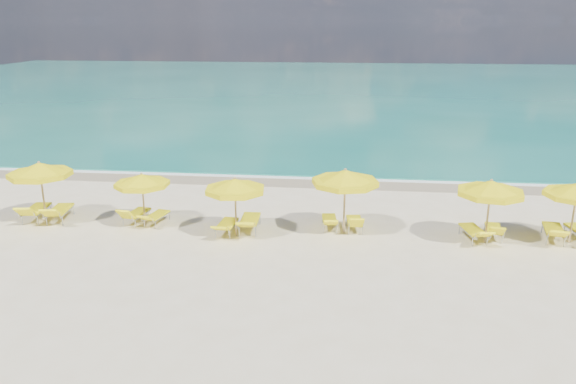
# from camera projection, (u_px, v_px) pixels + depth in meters

# --- Properties ---
(ground_plane) EXTENTS (120.00, 120.00, 0.00)m
(ground_plane) POSITION_uv_depth(u_px,v_px,m) (283.00, 235.00, 20.65)
(ground_plane) COLOR beige
(ocean) EXTENTS (120.00, 80.00, 0.30)m
(ocean) POSITION_uv_depth(u_px,v_px,m) (332.00, 88.00, 66.26)
(ocean) COLOR #126959
(ocean) RESTS_ON ground
(wet_sand_band) EXTENTS (120.00, 2.60, 0.01)m
(wet_sand_band) POSITION_uv_depth(u_px,v_px,m) (301.00, 181.00, 27.68)
(wet_sand_band) COLOR tan
(wet_sand_band) RESTS_ON ground
(foam_line) EXTENTS (120.00, 1.20, 0.03)m
(foam_line) POSITION_uv_depth(u_px,v_px,m) (303.00, 176.00, 28.44)
(foam_line) COLOR white
(foam_line) RESTS_ON ground
(whitecap_near) EXTENTS (14.00, 0.36, 0.05)m
(whitecap_near) POSITION_uv_depth(u_px,v_px,m) (225.00, 139.00, 37.45)
(whitecap_near) COLOR white
(whitecap_near) RESTS_ON ground
(whitecap_far) EXTENTS (18.00, 0.30, 0.05)m
(whitecap_far) POSITION_uv_depth(u_px,v_px,m) (426.00, 125.00, 42.60)
(whitecap_far) COLOR white
(whitecap_far) RESTS_ON ground
(umbrella_1) EXTENTS (3.05, 3.05, 2.44)m
(umbrella_1) POSITION_uv_depth(u_px,v_px,m) (40.00, 170.00, 21.45)
(umbrella_1) COLOR tan
(umbrella_1) RESTS_ON ground
(umbrella_2) EXTENTS (2.66, 2.66, 2.11)m
(umbrella_2) POSITION_uv_depth(u_px,v_px,m) (142.00, 181.00, 21.07)
(umbrella_2) COLOR tan
(umbrella_2) RESTS_ON ground
(umbrella_3) EXTENTS (2.72, 2.72, 2.24)m
(umbrella_3) POSITION_uv_depth(u_px,v_px,m) (235.00, 186.00, 20.00)
(umbrella_3) COLOR tan
(umbrella_3) RESTS_ON ground
(umbrella_4) EXTENTS (2.81, 2.81, 2.49)m
(umbrella_4) POSITION_uv_depth(u_px,v_px,m) (345.00, 178.00, 20.22)
(umbrella_4) COLOR tan
(umbrella_4) RESTS_ON ground
(umbrella_5) EXTENTS (2.73, 2.73, 2.35)m
(umbrella_5) POSITION_uv_depth(u_px,v_px,m) (491.00, 188.00, 19.36)
(umbrella_5) COLOR tan
(umbrella_5) RESTS_ON ground
(lounger_1_left) EXTENTS (0.90, 2.05, 0.90)m
(lounger_1_left) POSITION_uv_depth(u_px,v_px,m) (36.00, 214.00, 22.18)
(lounger_1_left) COLOR #A5A8AD
(lounger_1_left) RESTS_ON ground
(lounger_1_right) EXTENTS (0.95, 2.08, 0.87)m
(lounger_1_right) POSITION_uv_depth(u_px,v_px,m) (60.00, 214.00, 22.10)
(lounger_1_right) COLOR #A5A8AD
(lounger_1_right) RESTS_ON ground
(lounger_2_left) EXTENTS (0.82, 1.75, 0.83)m
(lounger_2_left) POSITION_uv_depth(u_px,v_px,m) (136.00, 217.00, 21.89)
(lounger_2_left) COLOR #A5A8AD
(lounger_2_left) RESTS_ON ground
(lounger_2_right) EXTENTS (0.83, 1.71, 0.66)m
(lounger_2_right) POSITION_uv_depth(u_px,v_px,m) (156.00, 219.00, 21.74)
(lounger_2_right) COLOR #A5A8AD
(lounger_2_right) RESTS_ON ground
(lounger_3_left) EXTENTS (0.68, 1.83, 0.68)m
(lounger_3_left) POSITION_uv_depth(u_px,v_px,m) (227.00, 228.00, 20.73)
(lounger_3_left) COLOR #A5A8AD
(lounger_3_left) RESTS_ON ground
(lounger_3_right) EXTENTS (0.75, 2.09, 0.79)m
(lounger_3_right) POSITION_uv_depth(u_px,v_px,m) (250.00, 225.00, 20.98)
(lounger_3_right) COLOR #A5A8AD
(lounger_3_right) RESTS_ON ground
(lounger_4_left) EXTENTS (0.70, 1.68, 0.68)m
(lounger_4_left) POSITION_uv_depth(u_px,v_px,m) (329.00, 223.00, 21.27)
(lounger_4_left) COLOR #A5A8AD
(lounger_4_left) RESTS_ON ground
(lounger_4_right) EXTENTS (0.68, 1.65, 0.81)m
(lounger_4_right) POSITION_uv_depth(u_px,v_px,m) (354.00, 225.00, 21.06)
(lounger_4_right) COLOR #A5A8AD
(lounger_4_right) RESTS_ON ground
(lounger_5_left) EXTENTS (0.96, 1.91, 0.74)m
(lounger_5_left) POSITION_uv_depth(u_px,v_px,m) (474.00, 234.00, 20.09)
(lounger_5_left) COLOR #A5A8AD
(lounger_5_left) RESTS_ON ground
(lounger_5_right) EXTENTS (0.71, 1.64, 0.75)m
(lounger_5_right) POSITION_uv_depth(u_px,v_px,m) (494.00, 233.00, 20.32)
(lounger_5_right) COLOR #A5A8AD
(lounger_5_right) RESTS_ON ground
(lounger_6_left) EXTENTS (0.96, 2.01, 0.79)m
(lounger_6_left) POSITION_uv_depth(u_px,v_px,m) (553.00, 234.00, 20.09)
(lounger_6_left) COLOR #A5A8AD
(lounger_6_left) RESTS_ON ground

